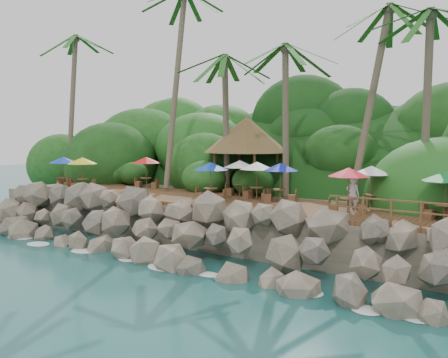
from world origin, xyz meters
The scene contains 12 objects.
ground centered at (0.00, 0.00, 0.00)m, with size 140.00×140.00×0.00m, color #19514F.
land_base centered at (0.00, 16.00, 1.05)m, with size 32.00×25.20×2.10m, color gray.
jungle_hill centered at (0.00, 23.50, 0.00)m, with size 44.80×28.00×15.40m, color #143811.
seawall centered at (0.00, 2.00, 1.15)m, with size 29.00×4.00×2.30m, color gray, non-canonical shape.
terrace centered at (0.00, 6.00, 2.20)m, with size 26.00×5.00×0.20m, color brown.
jungle_foliage centered at (0.00, 15.00, 0.00)m, with size 44.00×16.00×12.00m, color #143811, non-canonical shape.
foam_line centered at (0.00, 0.30, 0.03)m, with size 25.20×0.80×0.06m.
palms centered at (-0.56, 8.57, 12.11)m, with size 30.67×6.84×14.14m.
palapa centered at (-0.90, 9.81, 5.79)m, with size 5.23×5.23×4.60m.
dining_clusters centered at (1.18, 6.06, 3.99)m, with size 25.48×4.75×2.04m.
railing centered at (11.05, 3.65, 2.91)m, with size 8.30×0.10×1.00m.
waiter centered at (7.26, 5.49, 3.11)m, with size 0.59×0.39×1.62m, color silver.
Camera 1 is at (14.14, -15.11, 5.79)m, focal length 37.98 mm.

